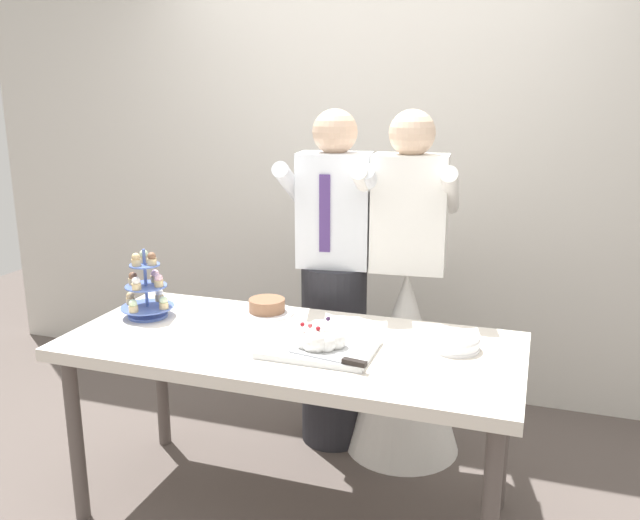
{
  "coord_description": "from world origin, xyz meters",
  "views": [
    {
      "loc": [
        0.89,
        -2.28,
        1.73
      ],
      "look_at": [
        0.07,
        0.15,
        1.07
      ],
      "focal_mm": 36.95,
      "sensor_mm": 36.0,
      "label": 1
    }
  ],
  "objects_px": {
    "main_cake_tray": "(320,341)",
    "plate_stack": "(455,342)",
    "round_cake": "(267,307)",
    "dessert_table": "(291,358)",
    "person_bride": "(405,337)",
    "cupcake_stand": "(146,291)",
    "person_groom": "(334,299)"
  },
  "relations": [
    {
      "from": "cupcake_stand",
      "to": "person_groom",
      "type": "distance_m",
      "value": 0.9
    },
    {
      "from": "cupcake_stand",
      "to": "round_cake",
      "type": "distance_m",
      "value": 0.53
    },
    {
      "from": "cupcake_stand",
      "to": "round_cake",
      "type": "height_order",
      "value": "cupcake_stand"
    },
    {
      "from": "cupcake_stand",
      "to": "main_cake_tray",
      "type": "height_order",
      "value": "cupcake_stand"
    },
    {
      "from": "person_groom",
      "to": "person_bride",
      "type": "height_order",
      "value": "same"
    },
    {
      "from": "main_cake_tray",
      "to": "plate_stack",
      "type": "height_order",
      "value": "main_cake_tray"
    },
    {
      "from": "dessert_table",
      "to": "plate_stack",
      "type": "height_order",
      "value": "plate_stack"
    },
    {
      "from": "main_cake_tray",
      "to": "round_cake",
      "type": "height_order",
      "value": "main_cake_tray"
    },
    {
      "from": "round_cake",
      "to": "person_bride",
      "type": "bearing_deg",
      "value": 36.12
    },
    {
      "from": "main_cake_tray",
      "to": "plate_stack",
      "type": "xyz_separation_m",
      "value": [
        0.48,
        0.18,
        -0.01
      ]
    },
    {
      "from": "dessert_table",
      "to": "plate_stack",
      "type": "bearing_deg",
      "value": 10.67
    },
    {
      "from": "dessert_table",
      "to": "main_cake_tray",
      "type": "height_order",
      "value": "main_cake_tray"
    },
    {
      "from": "dessert_table",
      "to": "plate_stack",
      "type": "xyz_separation_m",
      "value": [
        0.63,
        0.12,
        0.1
      ]
    },
    {
      "from": "main_cake_tray",
      "to": "round_cake",
      "type": "distance_m",
      "value": 0.5
    },
    {
      "from": "round_cake",
      "to": "person_bride",
      "type": "relative_size",
      "value": 0.14
    },
    {
      "from": "cupcake_stand",
      "to": "plate_stack",
      "type": "distance_m",
      "value": 1.33
    },
    {
      "from": "plate_stack",
      "to": "main_cake_tray",
      "type": "bearing_deg",
      "value": -159.13
    },
    {
      "from": "dessert_table",
      "to": "plate_stack",
      "type": "relative_size",
      "value": 9.39
    },
    {
      "from": "main_cake_tray",
      "to": "plate_stack",
      "type": "distance_m",
      "value": 0.52
    },
    {
      "from": "plate_stack",
      "to": "round_cake",
      "type": "distance_m",
      "value": 0.86
    },
    {
      "from": "round_cake",
      "to": "person_groom",
      "type": "height_order",
      "value": "person_groom"
    },
    {
      "from": "plate_stack",
      "to": "round_cake",
      "type": "relative_size",
      "value": 0.8
    },
    {
      "from": "dessert_table",
      "to": "cupcake_stand",
      "type": "height_order",
      "value": "cupcake_stand"
    },
    {
      "from": "plate_stack",
      "to": "person_groom",
      "type": "xyz_separation_m",
      "value": [
        -0.65,
        0.53,
        -0.06
      ]
    },
    {
      "from": "plate_stack",
      "to": "cupcake_stand",
      "type": "bearing_deg",
      "value": -177.79
    },
    {
      "from": "main_cake_tray",
      "to": "round_cake",
      "type": "bearing_deg",
      "value": 137.06
    },
    {
      "from": "person_groom",
      "to": "dessert_table",
      "type": "bearing_deg",
      "value": -87.63
    },
    {
      "from": "dessert_table",
      "to": "main_cake_tray",
      "type": "distance_m",
      "value": 0.2
    },
    {
      "from": "cupcake_stand",
      "to": "person_bride",
      "type": "height_order",
      "value": "person_bride"
    },
    {
      "from": "round_cake",
      "to": "main_cake_tray",
      "type": "bearing_deg",
      "value": -42.94
    },
    {
      "from": "cupcake_stand",
      "to": "person_bride",
      "type": "relative_size",
      "value": 0.18
    },
    {
      "from": "plate_stack",
      "to": "dessert_table",
      "type": "bearing_deg",
      "value": -169.33
    }
  ]
}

